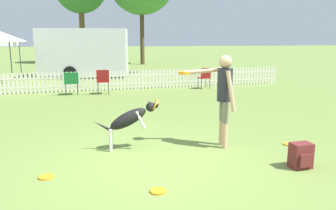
% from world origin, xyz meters
% --- Properties ---
extents(ground_plane, '(240.00, 240.00, 0.00)m').
position_xyz_m(ground_plane, '(0.00, 0.00, 0.00)').
color(ground_plane, olive).
extents(handler_person, '(0.95, 0.80, 1.73)m').
position_xyz_m(handler_person, '(1.45, 0.56, 1.09)').
color(handler_person, tan).
rests_on(handler_person, ground_plane).
extents(leaping_dog, '(1.20, 0.41, 0.94)m').
position_xyz_m(leaping_dog, '(-0.25, 0.86, 0.59)').
color(leaping_dog, black).
rests_on(leaping_dog, ground_plane).
extents(frisbee_near_handler, '(0.22, 0.22, 0.02)m').
position_xyz_m(frisbee_near_handler, '(-1.67, -0.07, 0.01)').
color(frisbee_near_handler, orange).
rests_on(frisbee_near_handler, ground_plane).
extents(frisbee_near_dog, '(0.22, 0.22, 0.02)m').
position_xyz_m(frisbee_near_dog, '(-0.20, -0.98, 0.01)').
color(frisbee_near_dog, orange).
rests_on(frisbee_near_dog, ground_plane).
extents(frisbee_midfield, '(0.22, 0.22, 0.02)m').
position_xyz_m(frisbee_midfield, '(2.75, 0.27, 0.01)').
color(frisbee_midfield, orange).
rests_on(frisbee_midfield, ground_plane).
extents(backpack_on_grass, '(0.33, 0.26, 0.40)m').
position_xyz_m(backpack_on_grass, '(2.18, -0.79, 0.20)').
color(backpack_on_grass, maroon).
rests_on(backpack_on_grass, ground_plane).
extents(picket_fence, '(16.01, 0.04, 0.79)m').
position_xyz_m(picket_fence, '(-0.00, 8.49, 0.40)').
color(picket_fence, beige).
rests_on(picket_fence, ground_plane).
extents(folding_chair_blue_left, '(0.52, 0.53, 0.86)m').
position_xyz_m(folding_chair_blue_left, '(-1.28, 7.65, 0.51)').
color(folding_chair_blue_left, '#333338').
rests_on(folding_chair_blue_left, ground_plane).
extents(folding_chair_center, '(0.50, 0.52, 0.93)m').
position_xyz_m(folding_chair_center, '(-0.14, 7.47, 0.56)').
color(folding_chair_center, '#333338').
rests_on(folding_chair_center, ground_plane).
extents(folding_chair_green_right, '(0.46, 0.48, 0.89)m').
position_xyz_m(folding_chair_green_right, '(4.09, 7.76, 0.54)').
color(folding_chair_green_right, '#333338').
rests_on(folding_chair_green_right, ground_plane).
extents(equipment_trailer, '(5.61, 3.14, 2.63)m').
position_xyz_m(equipment_trailer, '(-0.54, 13.95, 1.38)').
color(equipment_trailer, silver).
rests_on(equipment_trailer, ground_plane).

